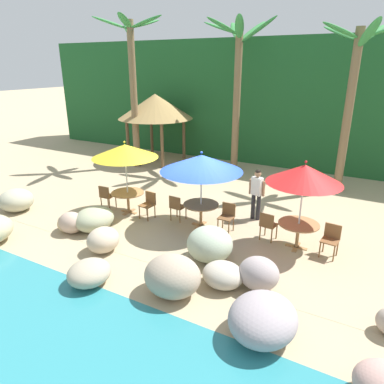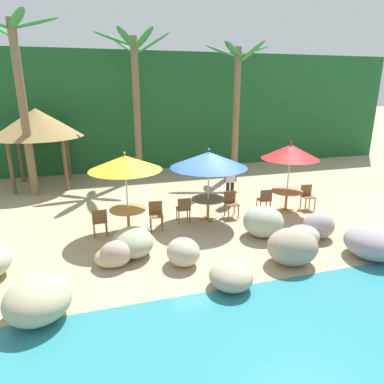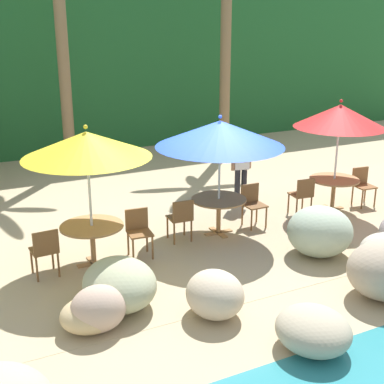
# 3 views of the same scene
# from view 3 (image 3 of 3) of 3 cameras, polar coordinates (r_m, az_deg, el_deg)

# --- Properties ---
(ground_plane) EXTENTS (120.00, 120.00, 0.00)m
(ground_plane) POSITION_cam_3_polar(r_m,az_deg,el_deg) (10.69, 2.17, -4.60)
(ground_plane) COLOR tan
(terrace_deck) EXTENTS (18.00, 5.20, 0.01)m
(terrace_deck) POSITION_cam_3_polar(r_m,az_deg,el_deg) (10.69, 2.17, -4.58)
(terrace_deck) COLOR tan
(terrace_deck) RESTS_ON ground
(foliage_backdrop) EXTENTS (28.00, 2.40, 6.00)m
(foliage_backdrop) POSITION_cam_3_polar(r_m,az_deg,el_deg) (18.30, -11.81, 14.23)
(foliage_backdrop) COLOR #1E5628
(foliage_backdrop) RESTS_ON ground
(rock_seawall) EXTENTS (12.54, 3.46, 0.92)m
(rock_seawall) POSITION_cam_3_polar(r_m,az_deg,el_deg) (8.20, 10.22, -9.39)
(rock_seawall) COLOR #A5B59C
(rock_seawall) RESTS_ON ground
(umbrella_yellow) EXTENTS (2.15, 2.15, 2.49)m
(umbrella_yellow) POSITION_cam_3_polar(r_m,az_deg,el_deg) (8.90, -11.26, 5.01)
(umbrella_yellow) COLOR silver
(umbrella_yellow) RESTS_ON ground
(dining_table_yellow) EXTENTS (1.10, 1.10, 0.74)m
(dining_table_yellow) POSITION_cam_3_polar(r_m,az_deg,el_deg) (9.36, -10.69, -4.25)
(dining_table_yellow) COLOR #A37547
(dining_table_yellow) RESTS_ON ground
(chair_yellow_seaward) EXTENTS (0.46, 0.47, 0.87)m
(chair_yellow_seaward) POSITION_cam_3_polar(r_m,az_deg,el_deg) (9.65, -5.78, -3.98)
(chair_yellow_seaward) COLOR brown
(chair_yellow_seaward) RESTS_ON ground
(chair_yellow_inland) EXTENTS (0.44, 0.45, 0.87)m
(chair_yellow_inland) POSITION_cam_3_polar(r_m,az_deg,el_deg) (9.11, -15.53, -5.95)
(chair_yellow_inland) COLOR brown
(chair_yellow_inland) RESTS_ON ground
(umbrella_blue) EXTENTS (2.49, 2.49, 2.41)m
(umbrella_blue) POSITION_cam_3_polar(r_m,az_deg,el_deg) (10.15, 3.02, 6.29)
(umbrella_blue) COLOR silver
(umbrella_blue) RESTS_ON ground
(dining_table_blue) EXTENTS (1.10, 1.10, 0.74)m
(dining_table_blue) POSITION_cam_3_polar(r_m,az_deg,el_deg) (10.54, 2.89, -1.36)
(dining_table_blue) COLOR #A37547
(dining_table_blue) RESTS_ON ground
(chair_blue_seaward) EXTENTS (0.42, 0.43, 0.87)m
(chair_blue_seaward) POSITION_cam_3_polar(r_m,az_deg,el_deg) (11.07, 6.50, -1.05)
(chair_blue_seaward) COLOR brown
(chair_blue_seaward) RESTS_ON ground
(chair_blue_inland) EXTENTS (0.44, 0.45, 0.87)m
(chair_blue_inland) POSITION_cam_3_polar(r_m,az_deg,el_deg) (10.17, -1.19, -2.70)
(chair_blue_inland) COLOR brown
(chair_blue_inland) RESTS_ON ground
(umbrella_red) EXTENTS (1.97, 1.97, 2.50)m
(umbrella_red) POSITION_cam_3_polar(r_m,az_deg,el_deg) (11.90, 15.62, 7.87)
(umbrella_red) COLOR silver
(umbrella_red) RESTS_ON ground
(dining_table_red) EXTENTS (1.10, 1.10, 0.74)m
(dining_table_red) POSITION_cam_3_polar(r_m,az_deg,el_deg) (12.25, 15.02, 0.83)
(dining_table_red) COLOR #A37547
(dining_table_red) RESTS_ON ground
(chair_red_seaward) EXTENTS (0.46, 0.47, 0.87)m
(chair_red_seaward) POSITION_cam_3_polar(r_m,az_deg,el_deg) (12.85, 17.84, 0.90)
(chair_red_seaward) COLOR brown
(chair_red_seaward) RESTS_ON ground
(chair_red_inland) EXTENTS (0.47, 0.47, 0.87)m
(chair_red_inland) POSITION_cam_3_polar(r_m,az_deg,el_deg) (11.75, 11.81, -0.18)
(chair_red_inland) COLOR brown
(chair_red_inland) RESTS_ON ground
(palm_tree_second) EXTENTS (3.39, 3.28, 6.65)m
(palm_tree_second) POSITION_cam_3_polar(r_m,az_deg,el_deg) (15.16, -14.13, 18.75)
(palm_tree_second) COLOR brown
(palm_tree_second) RESTS_ON ground
(palm_tree_third) EXTENTS (3.04, 2.93, 6.22)m
(palm_tree_third) POSITION_cam_3_polar(r_m,az_deg,el_deg) (16.35, 3.76, 17.75)
(palm_tree_third) COLOR brown
(palm_tree_third) RESTS_ON ground
(waiter_in_white) EXTENTS (0.52, 0.28, 1.70)m
(waiter_in_white) POSITION_cam_3_polar(r_m,az_deg,el_deg) (12.16, 5.32, 3.08)
(waiter_in_white) COLOR #232328
(waiter_in_white) RESTS_ON ground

